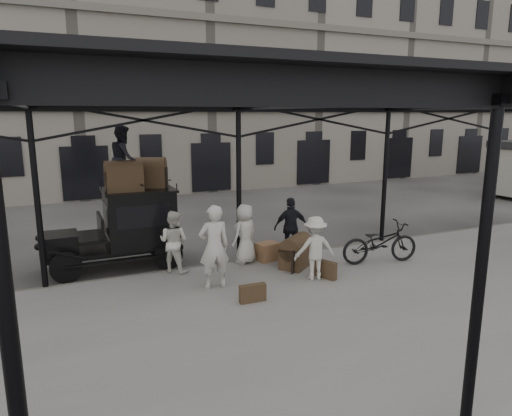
{
  "coord_description": "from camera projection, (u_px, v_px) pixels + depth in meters",
  "views": [
    {
      "loc": [
        -4.59,
        -9.46,
        4.19
      ],
      "look_at": [
        0.34,
        1.6,
        1.7
      ],
      "focal_mm": 32.0,
      "sensor_mm": 36.0,
      "label": 1
    }
  ],
  "objects": [
    {
      "name": "steamer_trunk_roof_near",
      "position": [
        124.0,
        178.0,
        12.1
      ],
      "size": [
        0.96,
        0.6,
        0.69
      ],
      "primitive_type": null,
      "rotation": [
        0.0,
        0.0,
        0.03
      ],
      "color": "#44311F",
      "rests_on": "taxi"
    },
    {
      "name": "suitcase_upright",
      "position": [
        326.0,
        269.0,
        11.44
      ],
      "size": [
        0.37,
        0.61,
        0.45
      ],
      "primitive_type": "cube",
      "rotation": [
        0.0,
        0.0,
        0.4
      ],
      "color": "#44311F",
      "rests_on": "platform"
    },
    {
      "name": "wicker_hamper",
      "position": [
        268.0,
        252.0,
        12.83
      ],
      "size": [
        0.68,
        0.57,
        0.5
      ],
      "primitive_type": "cube",
      "rotation": [
        0.0,
        0.0,
        0.22
      ],
      "color": "#946644",
      "rests_on": "platform"
    },
    {
      "name": "suitcase_flat",
      "position": [
        253.0,
        293.0,
        9.98
      ],
      "size": [
        0.6,
        0.17,
        0.4
      ],
      "primitive_type": "cube",
      "rotation": [
        0.0,
        0.0,
        -0.03
      ],
      "color": "#44311F",
      "rests_on": "platform"
    },
    {
      "name": "taxi",
      "position": [
        128.0,
        224.0,
        12.62
      ],
      "size": [
        3.65,
        1.55,
        2.18
      ],
      "color": "black",
      "rests_on": "ground"
    },
    {
      "name": "porter_midleft",
      "position": [
        173.0,
        242.0,
        11.79
      ],
      "size": [
        1.0,
        0.99,
        1.63
      ],
      "primitive_type": "imported",
      "rotation": [
        0.0,
        0.0,
        2.4
      ],
      "color": "silver",
      "rests_on": "platform"
    },
    {
      "name": "porter_official",
      "position": [
        291.0,
        227.0,
        13.11
      ],
      "size": [
        1.07,
        0.61,
        1.72
      ],
      "primitive_type": "imported",
      "rotation": [
        0.0,
        0.0,
        2.94
      ],
      "color": "black",
      "rests_on": "platform"
    },
    {
      "name": "steamer_trunk_platform",
      "position": [
        296.0,
        254.0,
        12.28
      ],
      "size": [
        1.15,
        1.08,
        0.72
      ],
      "primitive_type": null,
      "rotation": [
        0.0,
        0.0,
        0.65
      ],
      "color": "#44311F",
      "rests_on": "platform"
    },
    {
      "name": "bicycle",
      "position": [
        380.0,
        243.0,
        12.56
      ],
      "size": [
        2.3,
        1.16,
        1.15
      ],
      "primitive_type": "imported",
      "rotation": [
        0.0,
        0.0,
        1.38
      ],
      "color": "black",
      "rests_on": "platform"
    },
    {
      "name": "platform",
      "position": [
        312.0,
        319.0,
        9.33
      ],
      "size": [
        28.0,
        8.0,
        0.15
      ],
      "primitive_type": "cube",
      "color": "slate",
      "rests_on": "ground"
    },
    {
      "name": "building_frontage",
      "position": [
        133.0,
        64.0,
        25.83
      ],
      "size": [
        64.0,
        8.0,
        14.0
      ],
      "primitive_type": "cube",
      "color": "slate",
      "rests_on": "ground"
    },
    {
      "name": "porter_left",
      "position": [
        214.0,
        247.0,
        10.68
      ],
      "size": [
        0.76,
        0.53,
        2.0
      ],
      "primitive_type": "imported",
      "rotation": [
        0.0,
        0.0,
        3.07
      ],
      "color": "#BDB7AD",
      "rests_on": "platform"
    },
    {
      "name": "canopy",
      "position": [
        311.0,
        93.0,
        8.67
      ],
      "size": [
        22.5,
        9.0,
        4.74
      ],
      "color": "black",
      "rests_on": "ground"
    },
    {
      "name": "porter_roof",
      "position": [
        124.0,
        158.0,
        12.15
      ],
      "size": [
        0.79,
        0.94,
        1.73
      ],
      "primitive_type": "imported",
      "rotation": [
        0.0,
        0.0,
        1.4
      ],
      "color": "black",
      "rests_on": "taxi"
    },
    {
      "name": "ground",
      "position": [
        270.0,
        289.0,
        11.13
      ],
      "size": [
        120.0,
        120.0,
        0.0
      ],
      "primitive_type": "plane",
      "color": "#383533",
      "rests_on": "ground"
    },
    {
      "name": "steamer_trunk_roof_far",
      "position": [
        149.0,
        175.0,
        12.8
      ],
      "size": [
        1.1,
        0.89,
        0.7
      ],
      "primitive_type": null,
      "rotation": [
        0.0,
        0.0,
        -0.38
      ],
      "color": "#44311F",
      "rests_on": "taxi"
    },
    {
      "name": "porter_right",
      "position": [
        315.0,
        248.0,
        11.27
      ],
      "size": [
        1.13,
        0.79,
        1.6
      ],
      "primitive_type": "imported",
      "rotation": [
        0.0,
        0.0,
        2.94
      ],
      "color": "beige",
      "rests_on": "platform"
    },
    {
      "name": "porter_centre",
      "position": [
        245.0,
        234.0,
        12.51
      ],
      "size": [
        0.96,
        0.82,
        1.65
      ],
      "primitive_type": "imported",
      "rotation": [
        0.0,
        0.0,
        3.59
      ],
      "color": "#BCB8AC",
      "rests_on": "platform"
    }
  ]
}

